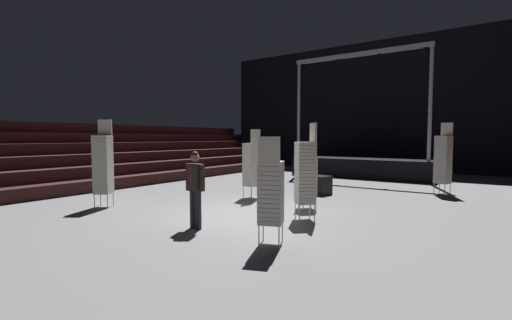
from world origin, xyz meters
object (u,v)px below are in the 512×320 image
(stage_riser, at_px, (365,165))
(man_with_tie, at_px, (195,185))
(chair_stack_front_left, at_px, (271,191))
(chair_stack_rear_left, at_px, (252,164))
(chair_stack_mid_right, at_px, (307,176))
(chair_stack_mid_left, at_px, (305,172))
(chair_stack_front_right, at_px, (103,164))
(chair_stack_mid_centre, at_px, (443,159))
(equipment_road_case, at_px, (317,185))

(stage_riser, height_order, man_with_tie, stage_riser)
(chair_stack_front_left, height_order, chair_stack_rear_left, chair_stack_rear_left)
(chair_stack_mid_right, xyz_separation_m, chair_stack_rear_left, (-2.30, 0.49, 0.21))
(chair_stack_mid_left, height_order, chair_stack_rear_left, chair_stack_mid_left)
(chair_stack_front_left, distance_m, chair_stack_front_right, 5.90)
(stage_riser, bearing_deg, chair_stack_mid_left, -80.53)
(man_with_tie, bearing_deg, chair_stack_front_right, 6.82)
(chair_stack_front_left, height_order, chair_stack_mid_centre, chair_stack_mid_centre)
(chair_stack_front_right, bearing_deg, man_with_tie, 143.63)
(chair_stack_front_right, distance_m, chair_stack_mid_right, 5.93)
(chair_stack_mid_centre, bearing_deg, equipment_road_case, 52.84)
(chair_stack_front_left, relative_size, chair_stack_front_right, 0.80)
(man_with_tie, bearing_deg, chair_stack_mid_left, -117.13)
(chair_stack_mid_right, relative_size, equipment_road_case, 2.09)
(stage_riser, distance_m, man_with_tie, 12.80)
(chair_stack_mid_right, height_order, equipment_road_case, chair_stack_mid_right)
(chair_stack_front_left, relative_size, chair_stack_mid_right, 1.09)
(chair_stack_rear_left, relative_size, equipment_road_case, 2.56)
(stage_riser, relative_size, equipment_road_case, 7.74)
(man_with_tie, bearing_deg, equipment_road_case, -82.33)
(man_with_tie, bearing_deg, stage_riser, -79.51)
(chair_stack_front_left, height_order, equipment_road_case, chair_stack_front_left)
(chair_stack_mid_right, distance_m, chair_stack_rear_left, 2.36)
(chair_stack_rear_left, bearing_deg, chair_stack_front_left, -129.68)
(chair_stack_front_right, relative_size, equipment_road_case, 2.84)
(chair_stack_front_right, xyz_separation_m, chair_stack_rear_left, (2.66, 3.72, -0.13))
(chair_stack_front_right, xyz_separation_m, equipment_road_case, (4.13, 5.76, -0.95))
(chair_stack_front_left, distance_m, equipment_road_case, 6.27)
(chair_stack_mid_left, height_order, equipment_road_case, chair_stack_mid_left)
(chair_stack_mid_left, bearing_deg, chair_stack_mid_right, -19.16)
(man_with_tie, relative_size, chair_stack_rear_left, 0.75)
(stage_riser, relative_size, chair_stack_front_right, 2.72)
(chair_stack_mid_right, xyz_separation_m, chair_stack_mid_centre, (2.92, 4.88, 0.34))
(man_with_tie, xyz_separation_m, chair_stack_mid_right, (1.06, 3.43, -0.04))
(stage_riser, height_order, chair_stack_front_right, stage_riser)
(man_with_tie, height_order, chair_stack_rear_left, chair_stack_rear_left)
(stage_riser, distance_m, chair_stack_front_left, 12.98)
(chair_stack_mid_left, bearing_deg, chair_stack_mid_centre, -64.28)
(chair_stack_front_right, xyz_separation_m, chair_stack_mid_right, (4.96, 3.23, -0.34))
(stage_riser, relative_size, chair_stack_mid_left, 2.92)
(stage_riser, distance_m, chair_stack_rear_left, 8.95)
(man_with_tie, xyz_separation_m, chair_stack_mid_centre, (3.97, 8.31, 0.30))
(stage_riser, xyz_separation_m, man_with_tie, (0.15, -12.79, 0.39))
(man_with_tie, distance_m, chair_stack_mid_centre, 9.22)
(chair_stack_mid_centre, bearing_deg, chair_stack_rear_left, 60.88)
(chair_stack_rear_left, bearing_deg, chair_stack_front_right, 155.39)
(man_with_tie, xyz_separation_m, chair_stack_mid_left, (1.63, 2.16, 0.21))
(chair_stack_mid_right, relative_size, chair_stack_mid_centre, 0.73)
(stage_riser, distance_m, equipment_road_case, 6.84)
(chair_stack_front_left, height_order, chair_stack_front_right, chair_stack_front_right)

